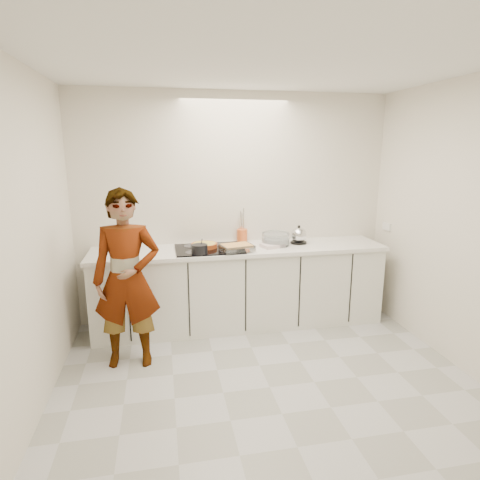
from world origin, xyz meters
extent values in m
cube|color=#BCBCBC|center=(0.00, 0.00, 0.00)|extent=(3.60, 3.20, 0.00)
cube|color=white|center=(0.00, 0.00, 2.60)|extent=(3.60, 3.20, 0.00)
cube|color=silver|center=(0.00, 1.60, 1.30)|extent=(3.60, 0.00, 2.60)
cube|color=silver|center=(0.00, -1.60, 1.30)|extent=(3.60, 0.00, 2.60)
cube|color=silver|center=(-1.80, 0.00, 1.30)|extent=(0.00, 3.20, 2.60)
cube|color=silver|center=(1.80, 0.00, 1.30)|extent=(0.00, 3.20, 2.60)
cube|color=white|center=(1.79, 1.33, 1.07)|extent=(0.02, 0.15, 0.09)
cube|color=silver|center=(0.00, 1.28, 0.43)|extent=(3.20, 0.58, 0.87)
cube|color=white|center=(0.00, 1.28, 0.89)|extent=(3.24, 0.64, 0.04)
cube|color=black|center=(-0.35, 1.26, 0.92)|extent=(0.72, 0.54, 0.01)
cylinder|color=#A04018|center=(-0.39, 1.31, 0.95)|extent=(0.34, 0.34, 0.05)
cylinder|color=yellow|center=(-0.39, 1.31, 0.96)|extent=(0.30, 0.30, 0.01)
cylinder|color=black|center=(-0.47, 1.07, 0.97)|extent=(0.18, 0.18, 0.09)
cylinder|color=silver|center=(-0.45, 1.09, 1.01)|extent=(0.03, 0.07, 0.14)
cube|color=silver|center=(-0.07, 1.11, 0.95)|extent=(0.37, 0.30, 0.06)
cube|color=#F1B067|center=(-0.07, 1.11, 0.98)|extent=(0.33, 0.26, 0.02)
cylinder|color=silver|center=(0.41, 1.31, 0.98)|extent=(0.37, 0.37, 0.14)
cylinder|color=white|center=(0.41, 1.31, 0.96)|extent=(0.31, 0.31, 0.07)
cube|color=white|center=(0.35, 1.23, 0.93)|extent=(0.28, 0.24, 0.04)
cylinder|color=black|center=(0.70, 1.34, 0.92)|extent=(0.21, 0.21, 0.02)
sphere|color=silver|center=(0.70, 1.34, 1.01)|extent=(0.20, 0.20, 0.18)
sphere|color=black|center=(0.70, 1.34, 1.11)|extent=(0.03, 0.03, 0.03)
cylinder|color=orange|center=(0.07, 1.54, 0.99)|extent=(0.16, 0.16, 0.15)
imported|color=silver|center=(-1.17, 0.66, 0.82)|extent=(0.62, 0.43, 1.65)
camera|label=1|loc=(-0.84, -2.93, 1.99)|focal=30.00mm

